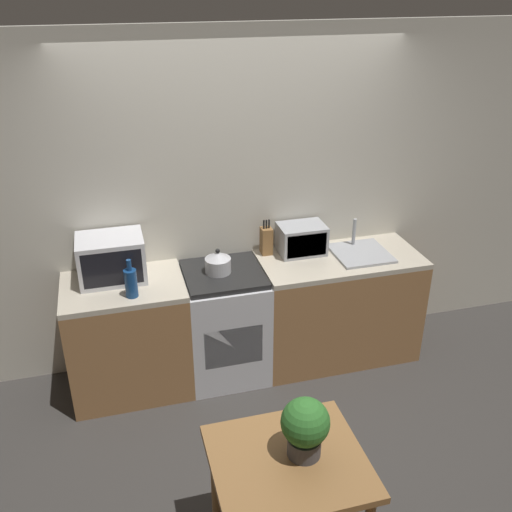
{
  "coord_description": "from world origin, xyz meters",
  "views": [
    {
      "loc": [
        -0.95,
        -2.96,
        2.9
      ],
      "look_at": [
        0.02,
        0.61,
        1.05
      ],
      "focal_mm": 40.0,
      "sensor_mm": 36.0,
      "label": 1
    }
  ],
  "objects": [
    {
      "name": "microwave",
      "position": [
        -0.99,
        0.82,
        1.06
      ],
      "size": [
        0.47,
        0.35,
        0.33
      ],
      "color": "silver",
      "rests_on": "counter_left_run"
    },
    {
      "name": "ground_plane",
      "position": [
        0.0,
        0.0,
        0.0
      ],
      "size": [
        16.0,
        16.0,
        0.0
      ],
      "primitive_type": "plane",
      "color": "#33302D"
    },
    {
      "name": "wall_back",
      "position": [
        0.0,
        1.05,
        1.3
      ],
      "size": [
        10.0,
        0.06,
        2.6
      ],
      "color": "beige",
      "rests_on": "ground_plane"
    },
    {
      "name": "counter_right_run",
      "position": [
        0.74,
        0.71,
        0.45
      ],
      "size": [
        1.27,
        0.62,
        0.9
      ],
      "color": "olive",
      "rests_on": "ground_plane"
    },
    {
      "name": "counter_left_run",
      "position": [
        -0.94,
        0.71,
        0.45
      ],
      "size": [
        0.87,
        0.62,
        0.9
      ],
      "color": "olive",
      "rests_on": "ground_plane"
    },
    {
      "name": "bottle",
      "position": [
        -0.88,
        0.52,
        1.01
      ],
      "size": [
        0.09,
        0.09,
        0.28
      ],
      "color": "navy",
      "rests_on": "counter_left_run"
    },
    {
      "name": "kettle",
      "position": [
        -0.24,
        0.71,
        0.98
      ],
      "size": [
        0.19,
        0.19,
        0.19
      ],
      "color": "#B7B7BC",
      "rests_on": "stove_range"
    },
    {
      "name": "potted_plant",
      "position": [
        -0.16,
        -0.99,
        0.92
      ],
      "size": [
        0.24,
        0.24,
        0.33
      ],
      "color": "#424247",
      "rests_on": "dining_table"
    },
    {
      "name": "sink_basin",
      "position": [
        0.91,
        0.71,
        0.92
      ],
      "size": [
        0.42,
        0.43,
        0.24
      ],
      "color": "#999BA0",
      "rests_on": "counter_right_run"
    },
    {
      "name": "toaster_oven",
      "position": [
        0.47,
        0.86,
        1.02
      ],
      "size": [
        0.36,
        0.26,
        0.23
      ],
      "color": "#999BA0",
      "rests_on": "counter_right_run"
    },
    {
      "name": "dining_table",
      "position": [
        -0.25,
        -1.0,
        0.62
      ],
      "size": [
        0.77,
        0.69,
        0.74
      ],
      "color": "brown",
      "rests_on": "ground_plane"
    },
    {
      "name": "knife_block",
      "position": [
        0.19,
        0.92,
        1.01
      ],
      "size": [
        0.08,
        0.1,
        0.29
      ],
      "color": "brown",
      "rests_on": "counter_right_run"
    },
    {
      "name": "stove_range",
      "position": [
        -0.2,
        0.7,
        0.45
      ],
      "size": [
        0.6,
        0.62,
        0.9
      ],
      "color": "silver",
      "rests_on": "ground_plane"
    }
  ]
}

